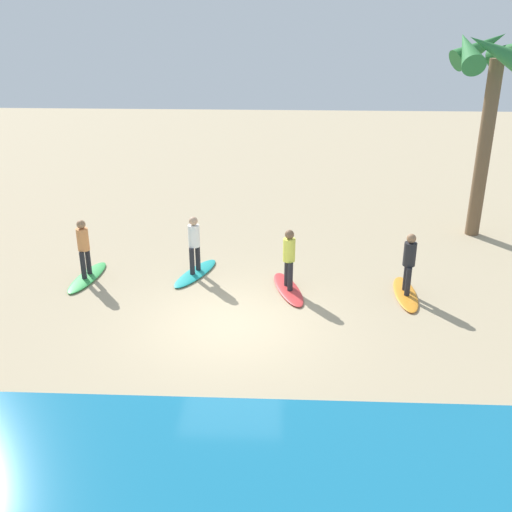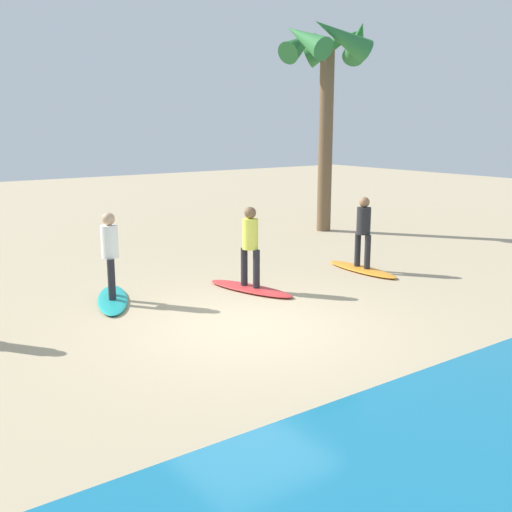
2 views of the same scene
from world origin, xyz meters
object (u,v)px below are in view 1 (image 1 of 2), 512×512
object	(u,v)px
surfboard_red	(288,289)
palm_tree	(496,70)
surfer_orange	(409,259)
surfboard_teal	(196,273)
surfboard_orange	(405,294)
surfer_red	(289,255)
surfer_teal	(194,241)
surfer_green	(83,244)
surfboard_green	(87,277)

from	to	relation	value
surfboard_red	palm_tree	xyz separation A→B (m)	(-6.09, -4.50, 5.16)
surfer_orange	surfboard_teal	world-z (taller)	surfer_orange
surfboard_orange	surfer_red	xyz separation A→B (m)	(3.08, -0.15, 0.99)
surfboard_teal	surfboard_red	bearing A→B (deg)	93.55
surfer_teal	surfer_orange	bearing A→B (deg)	169.59
surfer_orange	surfboard_teal	xyz separation A→B (m)	(5.69, -1.04, -0.99)
surfer_orange	surfboard_teal	bearing A→B (deg)	-10.41
palm_tree	surfboard_red	bearing A→B (deg)	36.46
surfboard_teal	surfer_teal	bearing A→B (deg)	22.55
surfboard_orange	surfer_red	size ratio (longest dim) A/B	1.28
surfboard_orange	surfer_green	xyz separation A→B (m)	(8.66, -0.64, 0.99)
surfboard_red	palm_tree	size ratio (longest dim) A/B	0.32
surfboard_teal	surfer_teal	size ratio (longest dim) A/B	1.28
surfboard_orange	surfer_orange	xyz separation A→B (m)	(0.00, 0.00, 0.99)
surfer_red	surfer_teal	bearing A→B (deg)	-18.99
surfer_orange	surfer_green	size ratio (longest dim) A/B	1.00
surfboard_orange	surfer_red	distance (m)	3.24
surfboard_red	surfboard_teal	distance (m)	2.76
surfer_teal	surfboard_teal	bearing A→B (deg)	-90.00
surfer_orange	surfboard_red	bearing A→B (deg)	-2.72
surfer_teal	surfboard_green	bearing A→B (deg)	7.73
surfer_orange	surfer_red	distance (m)	3.08
surfer_orange	surfboard_green	distance (m)	8.74
surfboard_teal	surfer_teal	world-z (taller)	surfer_teal
surfboard_red	surfer_orange	bearing A→B (deg)	71.82
surfboard_red	palm_tree	distance (m)	9.17
surfer_red	surfer_green	distance (m)	5.60
surfboard_red	surfboard_teal	bearing A→B (deg)	-124.45
surfer_teal	surfboard_red	bearing A→B (deg)	161.01
surfboard_orange	surfboard_red	distance (m)	3.08
surfer_red	palm_tree	distance (m)	8.65
surfboard_orange	surfer_green	distance (m)	8.74
surfer_teal	surfer_green	world-z (taller)	same
surfboard_green	surfer_green	size ratio (longest dim) A/B	1.28
surfboard_red	palm_tree	bearing A→B (deg)	111.00
surfer_teal	surfer_red	bearing A→B (deg)	161.01
surfboard_green	palm_tree	distance (m)	13.38
surfboard_orange	surfer_teal	distance (m)	5.87
surfer_red	surfboard_green	size ratio (longest dim) A/B	0.78
surfboard_red	surfboard_teal	size ratio (longest dim) A/B	1.00
surfer_green	surfboard_green	bearing A→B (deg)	0.00
surfboard_green	surfboard_teal	bearing A→B (deg)	106.41
surfboard_green	surfer_green	world-z (taller)	surfer_green
surfboard_red	surfer_red	world-z (taller)	surfer_red
surfer_red	surfer_orange	bearing A→B (deg)	177.28
surfer_teal	surfer_green	distance (m)	3.00
surfboard_orange	surfer_red	bearing A→B (deg)	-91.51
surfer_red	surfer_green	size ratio (longest dim) A/B	1.00
surfboard_teal	surfer_teal	xyz separation A→B (m)	(0.00, 0.00, 0.99)
palm_tree	surfer_green	bearing A→B (deg)	18.94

